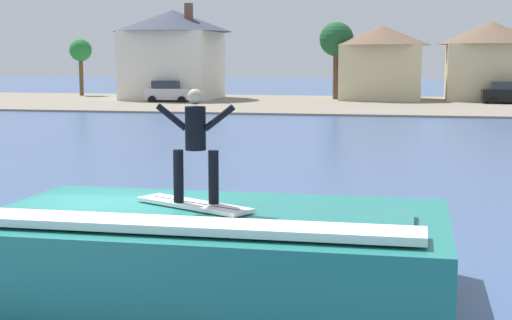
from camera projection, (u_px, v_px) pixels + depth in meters
The scene contains 12 objects.
ground_plane at pixel (112, 282), 13.14m from camera, with size 260.00×260.00×0.00m, color #425C8B.
wave_crest at pixel (215, 252), 12.39m from camera, with size 7.27×4.19×1.46m.
surfboard at pixel (194, 204), 12.12m from camera, with size 2.08×1.42×0.06m.
surfer at pixel (196, 139), 11.95m from camera, with size 1.25×0.32×1.77m.
shoreline_bank at pixel (354, 104), 61.52m from camera, with size 120.00×23.71×0.14m.
car_near_shore at pixel (169, 92), 63.86m from camera, with size 3.86×2.13×1.86m.
car_far_shore at pixel (509, 93), 61.35m from camera, with size 4.22×2.31×1.86m.
house_with_chimney at pixel (173, 50), 67.79m from camera, with size 10.28×10.28×8.27m.
house_gabled_white at pixel (491, 58), 66.03m from camera, with size 9.01×9.01×6.77m.
house_small_cottage at pixel (381, 59), 66.85m from camera, with size 8.38×8.38×6.45m.
tree_tall_bare at pixel (81, 52), 73.64m from camera, with size 2.10×2.10×5.47m.
tree_short_bushy at pixel (336, 41), 66.98m from camera, with size 2.95×2.95×6.77m.
Camera 1 is at (4.98, -11.99, 3.77)m, focal length 54.76 mm.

